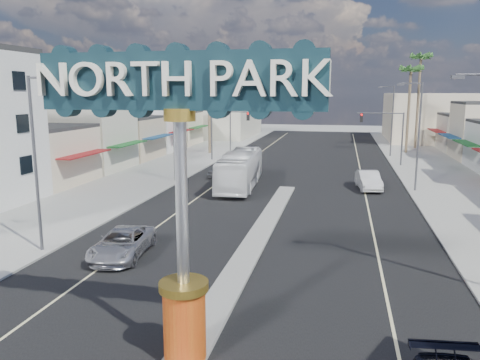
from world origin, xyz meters
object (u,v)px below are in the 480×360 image
at_px(palm_left_far, 209,67).
at_px(city_bus, 240,169).
at_px(suv_left, 122,243).
at_px(traffic_signal_left, 226,125).
at_px(gateway_sign, 181,173).
at_px(traffic_signal_right, 386,128).
at_px(palm_right_mid, 411,74).
at_px(streetlight_r_mid, 417,131).
at_px(streetlight_l_mid, 176,127).
at_px(streetlight_l_near, 38,156).
at_px(car_parked_left, 223,169).
at_px(palm_right_far, 421,62).
at_px(car_parked_right, 368,180).
at_px(streetlight_r_far, 391,117).
at_px(streetlight_l_far, 231,116).

height_order(palm_left_far, city_bus, palm_left_far).
bearing_deg(suv_left, traffic_signal_left, 89.24).
xyz_separation_m(gateway_sign, traffic_signal_right, (9.18, 42.02, -1.65)).
distance_m(traffic_signal_left, city_bus, 16.27).
distance_m(traffic_signal_left, palm_right_mid, 26.01).
bearing_deg(palm_left_far, traffic_signal_left, -57.57).
bearing_deg(streetlight_r_mid, gateway_sign, -110.42).
relative_size(gateway_sign, city_bus, 0.81).
bearing_deg(streetlight_r_mid, traffic_signal_left, 144.50).
distance_m(traffic_signal_left, traffic_signal_right, 18.37).
bearing_deg(traffic_signal_left, streetlight_l_mid, -95.10).
distance_m(gateway_sign, traffic_signal_right, 43.04).
relative_size(streetlight_l_near, car_parked_left, 2.05).
xyz_separation_m(streetlight_l_near, streetlight_r_mid, (20.87, 20.00, 0.00)).
bearing_deg(suv_left, streetlight_l_mid, 96.33).
height_order(palm_left_far, palm_right_far, palm_right_far).
relative_size(traffic_signal_left, palm_right_mid, 0.50).
relative_size(palm_right_mid, city_bus, 1.07).
distance_m(suv_left, car_parked_right, 23.75).
bearing_deg(car_parked_left, gateway_sign, -70.90).
distance_m(streetlight_l_mid, palm_right_mid, 35.44).
height_order(streetlight_l_mid, city_bus, streetlight_l_mid).
xyz_separation_m(streetlight_r_far, car_parked_left, (-17.39, -18.45, -4.32)).
bearing_deg(city_bus, car_parked_left, 116.80).
relative_size(streetlight_l_mid, car_parked_left, 2.05).
bearing_deg(traffic_signal_right, car_parked_right, -99.73).
relative_size(streetlight_l_mid, streetlight_r_mid, 1.00).
xyz_separation_m(traffic_signal_right, palm_left_far, (-22.18, 6.01, 7.22)).
distance_m(streetlight_r_mid, suv_left, 26.15).
relative_size(palm_right_far, city_bus, 1.25).
distance_m(streetlight_r_mid, car_parked_right, 5.61).
distance_m(streetlight_r_far, car_parked_right, 22.55).
distance_m(traffic_signal_right, car_parked_left, 19.54).
bearing_deg(streetlight_l_mid, traffic_signal_right, 35.50).
xyz_separation_m(traffic_signal_left, palm_left_far, (-3.82, 6.01, 7.22)).
relative_size(streetlight_r_far, city_bus, 0.80).
bearing_deg(suv_left, gateway_sign, -59.21).
relative_size(traffic_signal_left, palm_right_far, 0.43).
bearing_deg(suv_left, streetlight_l_far, 89.97).
distance_m(palm_right_far, city_bus, 39.84).
bearing_deg(palm_left_far, traffic_signal_right, -15.15).
bearing_deg(city_bus, streetlight_r_mid, 1.03).
height_order(traffic_signal_left, streetlight_l_mid, streetlight_l_mid).
distance_m(suv_left, city_bus, 18.62).
distance_m(traffic_signal_right, streetlight_l_near, 39.26).
relative_size(streetlight_r_far, suv_left, 1.80).
height_order(traffic_signal_right, car_parked_left, traffic_signal_right).
bearing_deg(car_parked_right, gateway_sign, -110.73).
relative_size(streetlight_r_mid, palm_left_far, 0.69).
xyz_separation_m(palm_right_far, car_parked_right, (-8.19, -31.84, -11.60)).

